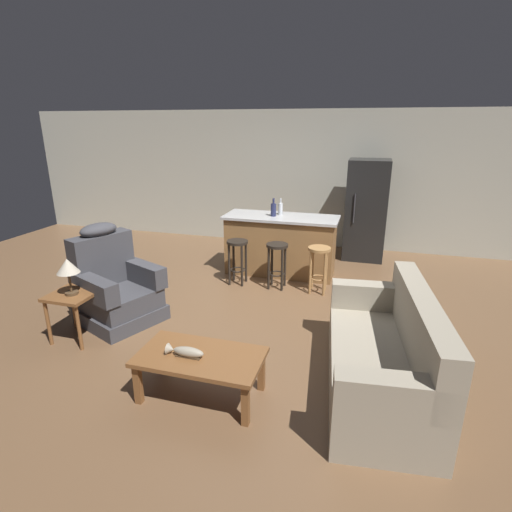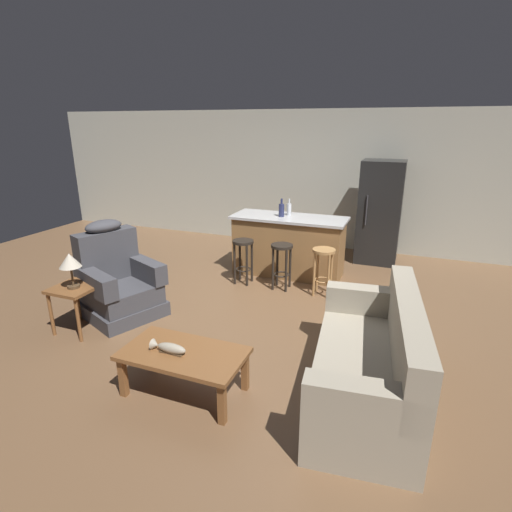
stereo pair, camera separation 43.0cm
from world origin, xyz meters
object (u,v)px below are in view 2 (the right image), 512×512
Objects in this scene: fish_figurine at (168,348)px; recliner_near_lamp at (118,283)px; bottle_tall_green at (289,209)px; bar_stool_right at (323,263)px; kitchen_island at (288,245)px; refrigerator at (380,212)px; table_lamp at (70,262)px; coffee_table at (184,357)px; bottle_short_amber at (281,210)px; bar_stool_middle at (282,258)px; end_table at (76,294)px; couch at (372,363)px; bar_stool_left at (243,254)px.

fish_figurine is 1.88m from recliner_near_lamp.
fish_figurine is 1.29× the size of bottle_tall_green.
recliner_near_lamp is at bearing -146.14° from bar_stool_right.
kitchen_island is 0.58m from bottle_tall_green.
refrigerator is at bearing 72.71° from bar_stool_right.
kitchen_island is at bearing 57.85° from table_lamp.
coffee_table is 3.88× the size of bottle_short_amber.
table_lamp is 0.60× the size of bar_stool_middle.
recliner_near_lamp reaches higher than kitchen_island.
bottle_tall_green is (1.70, 2.81, 0.59)m from end_table.
coffee_table is at bearing -89.60° from kitchen_island.
couch is 4.83× the size of table_lamp.
end_table is 2.41m from bar_stool_left.
bottle_tall_green reaches higher than end_table.
bar_stool_middle is (1.81, 2.11, -0.40)m from table_lamp.
kitchen_island is at bearing 138.09° from bar_stool_right.
end_table is 4.95m from refrigerator.
kitchen_island is (-1.59, 2.71, 0.14)m from couch.
recliner_near_lamp is 4.44m from refrigerator.
couch reaches higher than bar_stool_right.
kitchen_island is at bearing 50.41° from bar_stool_left.
fish_figurine reaches higher than coffee_table.
kitchen_island is at bearing 15.63° from bottle_short_amber.
bar_stool_right is at bearing 75.53° from coffee_table.
bar_stool_left is at bearing -134.41° from refrigerator.
refrigerator is at bearing 40.05° from bottle_tall_green.
bar_stool_middle is (0.18, 2.68, 0.01)m from fish_figurine.
bottle_short_amber is at bearing 59.36° from table_lamp.
kitchen_island is 2.65× the size of bar_stool_middle.
couch reaches higher than fish_figurine.
kitchen_island reaches higher than couch.
coffee_table is at bearing -11.23° from recliner_near_lamp.
bar_stool_right is 1.96m from refrigerator.
fish_figurine is at bearing -14.54° from recliner_near_lamp.
kitchen_island is (1.74, 2.71, 0.02)m from end_table.
bottle_short_amber is (-0.03, 3.28, 0.59)m from fish_figurine.
kitchen_island is at bearing 98.17° from bar_stool_middle.
end_table is 0.82× the size of bar_stool_right.
bottle_short_amber is (0.40, 0.60, 0.59)m from bar_stool_left.
fish_figurine is 0.50× the size of bar_stool_middle.
couch is 7.51× the size of bottle_tall_green.
bar_stool_right is at bearing 40.44° from end_table.
recliner_near_lamp is at bearing -124.41° from bottle_tall_green.
bar_stool_middle is (0.07, 2.63, 0.11)m from coffee_table.
bar_stool_middle is (1.68, 1.54, 0.05)m from recliner_near_lamp.
recliner_near_lamp is 2.14× the size of end_table.
end_table is at bearing 159.93° from fish_figurine.
couch is 3.33m from end_table.
bar_stool_right is 0.39× the size of refrigerator.
refrigerator is (2.99, 3.94, 0.01)m from table_lamp.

